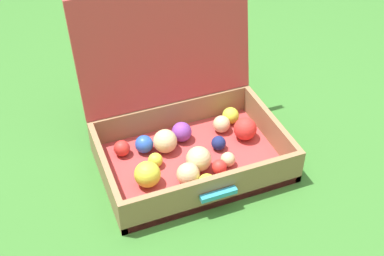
# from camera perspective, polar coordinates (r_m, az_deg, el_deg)

# --- Properties ---
(ground_plane) EXTENTS (16.00, 16.00, 0.00)m
(ground_plane) POSITION_cam_1_polar(r_m,az_deg,el_deg) (1.57, 2.63, -5.62)
(ground_plane) COLOR #336B28
(open_suitcase) EXTENTS (0.57, 0.49, 0.50)m
(open_suitcase) POSITION_cam_1_polar(r_m,az_deg,el_deg) (1.57, -0.81, -0.06)
(open_suitcase) COLOR #B23838
(open_suitcase) RESTS_ON ground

